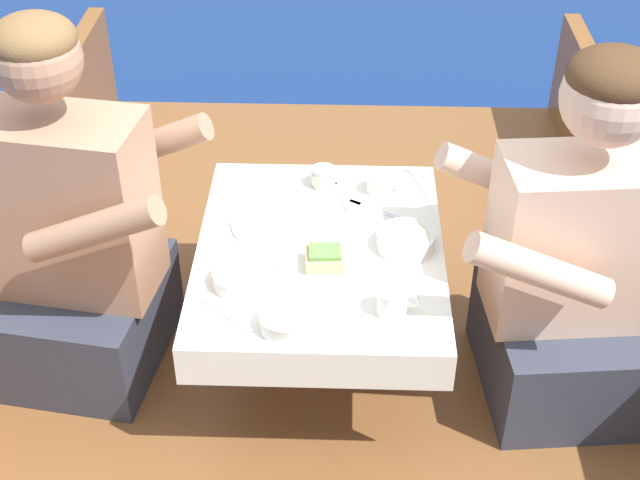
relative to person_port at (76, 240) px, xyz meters
The scene contains 19 objects.
ground_plane 0.89m from the person_port, ahead, with size 60.00×60.00×0.00m, color navy.
boat_deck 0.80m from the person_port, ahead, with size 1.86×3.05×0.26m, color brown.
cockpit_table 0.61m from the person_port, ahead, with size 0.61×0.76×0.38m.
person_port is the anchor object (origin of this frame).
person_starboard 1.21m from the person_port, ahead, with size 0.55×0.48×0.95m.
plate_sandwich 0.62m from the person_port, ahead, with size 0.22×0.22×0.01m.
plate_bread 0.49m from the person_port, 11.07° to the left, with size 0.21×0.21×0.01m.
sandwich 0.63m from the person_port, ahead, with size 0.10×0.08×0.05m.
bowl_port_near 0.82m from the person_port, ahead, with size 0.14×0.14×0.04m.
bowl_starboard_near 0.45m from the person_port, 18.16° to the right, with size 0.14×0.14×0.04m.
bowl_center_far 0.61m from the person_port, 28.15° to the right, with size 0.12×0.12×0.04m.
coffee_cup_port 0.80m from the person_port, 18.87° to the left, with size 0.10×0.07×0.06m.
coffee_cup_starboard 0.81m from the person_port, 16.52° to the right, with size 0.10×0.07×0.06m.
tin_can 0.67m from the person_port, 25.35° to the left, with size 0.07×0.07×0.05m.
utensil_spoon_starboard 0.92m from the person_port, 20.80° to the left, with size 0.07×0.17×0.01m.
utensil_fork_starboard 0.76m from the person_port, 13.35° to the left, with size 0.16×0.10×0.00m.
utensil_knife_starboard 0.48m from the person_port, 32.26° to the right, with size 0.14×0.12×0.00m.
utensil_spoon_center 0.61m from the person_port, 12.60° to the left, with size 0.16×0.07×0.01m.
utensil_fork_port 0.70m from the person_port, 21.27° to the left, with size 0.07×0.17×0.00m.
Camera 1 is at (0.06, -1.68, 1.97)m, focal length 50.00 mm.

